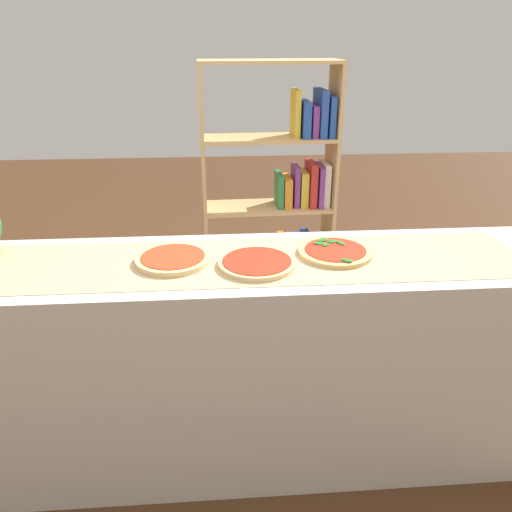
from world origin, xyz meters
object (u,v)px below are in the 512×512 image
(pizza_spinach_2, at_px, (335,251))
(bookshelf, at_px, (286,206))
(pizza_plain_1, at_px, (257,263))
(pizza_plain_0, at_px, (173,259))

(pizza_spinach_2, height_order, bookshelf, bookshelf)
(pizza_plain_1, bearing_deg, pizza_spinach_2, 14.94)
(pizza_plain_0, bearing_deg, pizza_plain_1, -10.49)
(pizza_plain_1, relative_size, bookshelf, 0.18)
(pizza_plain_1, relative_size, pizza_spinach_2, 1.00)
(pizza_spinach_2, relative_size, bookshelf, 0.18)
(pizza_plain_0, xyz_separation_m, bookshelf, (0.57, 1.03, -0.14))
(pizza_plain_1, height_order, bookshelf, bookshelf)
(pizza_plain_0, relative_size, pizza_spinach_2, 0.98)
(pizza_plain_0, height_order, pizza_plain_1, pizza_plain_0)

